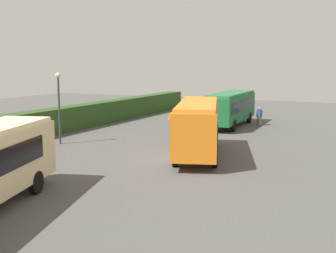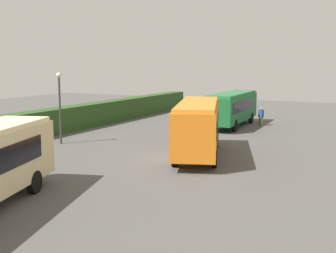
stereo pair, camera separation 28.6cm
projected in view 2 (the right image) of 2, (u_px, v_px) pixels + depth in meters
ground_plane at (173, 158)px, 26.77m from camera, size 84.89×84.89×0.00m
bus_orange at (198, 126)px, 27.00m from camera, size 9.38×5.21×3.30m
bus_green at (232, 107)px, 39.60m from camera, size 9.33×2.70×3.00m
person_center at (261, 116)px, 40.26m from camera, size 0.46×0.53×1.66m
hedge_row at (17, 128)px, 32.04m from camera, size 54.44×1.53×2.02m
traffic_cone at (172, 116)px, 44.72m from camera, size 0.36×0.36×0.60m
lamppost at (60, 99)px, 31.02m from camera, size 0.36×0.36×4.96m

